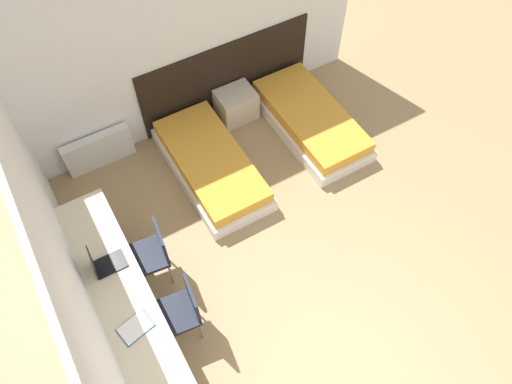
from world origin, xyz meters
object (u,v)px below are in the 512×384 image
(bed_near_window, at_px, (211,165))
(bed_near_door, at_px, (310,120))
(nightstand, at_px, (236,105))
(chair_near_laptop, at_px, (152,252))
(laptop, at_px, (104,264))
(chair_near_notebook, at_px, (181,309))

(bed_near_window, height_order, bed_near_door, same)
(nightstand, distance_m, chair_near_laptop, 2.58)
(bed_near_door, distance_m, laptop, 3.40)
(chair_near_notebook, bearing_deg, nightstand, 58.35)
(bed_near_door, xyz_separation_m, laptop, (-3.18, -1.02, 0.65))
(bed_near_door, xyz_separation_m, chair_near_notebook, (-2.70, -1.70, 0.34))
(laptop, bearing_deg, bed_near_door, 18.38)
(laptop, bearing_deg, nightstand, 36.32)
(nightstand, relative_size, laptop, 1.56)
(bed_near_window, xyz_separation_m, nightstand, (0.76, 0.72, 0.05))
(bed_near_door, bearing_deg, laptop, -162.21)
(bed_near_window, distance_m, laptop, 2.05)
(nightstand, bearing_deg, bed_near_door, -43.30)
(chair_near_notebook, xyz_separation_m, laptop, (-0.47, 0.68, 0.31))
(bed_near_window, bearing_deg, bed_near_door, 0.00)
(chair_near_laptop, xyz_separation_m, laptop, (-0.47, -0.06, 0.31))
(bed_near_door, distance_m, chair_near_laptop, 2.89)
(chair_near_laptop, height_order, laptop, laptop)
(bed_near_window, xyz_separation_m, chair_near_notebook, (-1.18, -1.70, 0.34))
(chair_near_notebook, bearing_deg, bed_near_window, 62.35)
(bed_near_door, distance_m, chair_near_notebook, 3.21)
(bed_near_window, relative_size, laptop, 5.63)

